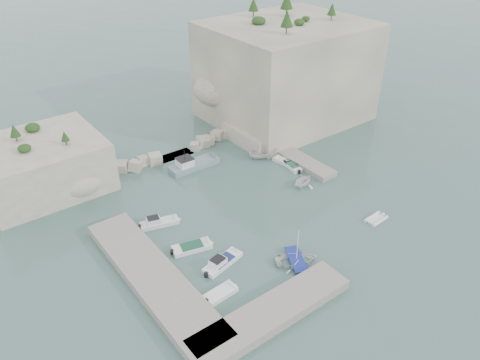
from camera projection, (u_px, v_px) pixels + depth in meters
ground at (268, 220)px, 59.89m from camera, size 400.00×400.00×0.00m
cliff_east at (286, 72)px, 82.74m from camera, size 26.00×22.00×17.00m
cliff_terrace at (259, 134)px, 78.07m from camera, size 8.00×10.00×2.50m
outcrop_west at (43, 165)px, 64.78m from camera, size 16.00×14.00×7.00m
quay_west at (153, 277)px, 50.25m from camera, size 5.00×24.00×1.10m
quay_south at (272, 313)px, 46.02m from camera, size 18.00×4.00×1.10m
ledge_east at (293, 156)px, 73.35m from camera, size 3.00×16.00×0.80m
breakwater at (174, 152)px, 73.93m from camera, size 28.00×3.00×1.40m
motorboat_c at (192, 249)px, 55.01m from camera, size 5.37×3.02×0.70m
motorboat_e at (221, 295)px, 48.74m from camera, size 4.06×1.89×0.70m
motorboat_d at (223, 264)px, 52.76m from camera, size 5.87×2.89×1.40m
motorboat_a at (160, 225)px, 58.98m from camera, size 5.50×2.92×1.40m
rowboat at (296, 262)px, 53.06m from camera, size 5.90×5.21×1.01m
inflatable_dinghy at (376, 220)px, 59.80m from camera, size 3.32×1.75×0.44m
tender_east_a at (302, 186)px, 66.77m from camera, size 4.19×3.77×1.96m
tender_east_b at (292, 168)px, 70.97m from camera, size 1.98×4.13×0.70m
tender_east_c at (285, 163)px, 72.15m from camera, size 2.21×4.64×0.70m
tender_east_d at (263, 158)px, 73.54m from camera, size 4.85×3.46×1.76m
work_boat at (194, 167)px, 71.17m from camera, size 8.64×2.67×2.20m
rowboat_mast at (298, 244)px, 51.68m from camera, size 0.10×0.10×4.20m
vegetation at (259, 20)px, 76.06m from camera, size 53.48×13.88×13.40m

